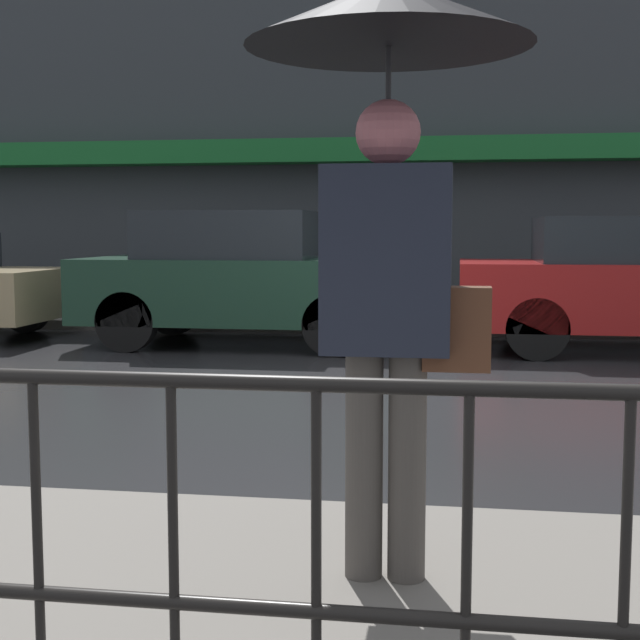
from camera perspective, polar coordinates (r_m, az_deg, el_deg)
name	(u,v)px	position (r m, az deg, el deg)	size (l,w,h in m)	color
ground_plane	(367,386)	(8.13, 3.01, -4.24)	(80.00, 80.00, 0.00)	#262628
sidewalk_near	(217,622)	(3.27, -6.58, -18.62)	(28.00, 2.42, 0.13)	slate
sidewalk_far	(401,323)	(12.91, 5.20, -0.22)	(28.00, 1.94, 0.13)	slate
lane_marking	(367,386)	(8.13, 3.01, -4.21)	(25.20, 0.12, 0.01)	gold
building_storefront	(407,152)	(13.98, 5.59, 10.67)	(28.00, 0.85, 5.22)	#383D42
railing_foreground	(104,524)	(2.18, -13.65, -12.56)	(12.00, 0.04, 0.96)	black
pedestrian	(390,122)	(3.23, 4.48, 12.54)	(1.02, 1.02, 2.15)	#4C4742
car_dark_green	(243,277)	(11.00, -4.96, 2.74)	(3.92, 1.94, 1.64)	#193828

